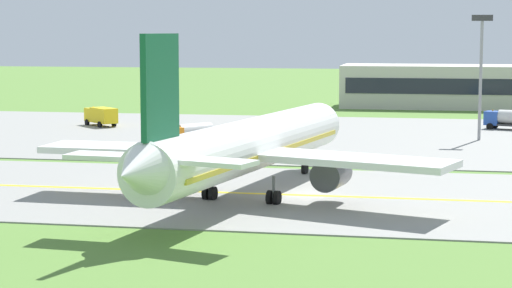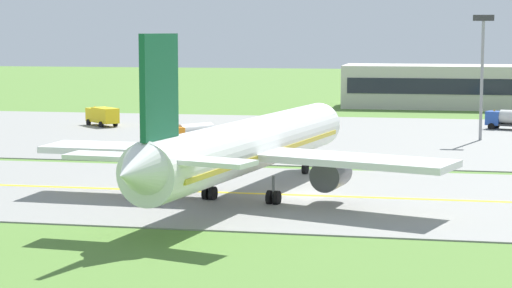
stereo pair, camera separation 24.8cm
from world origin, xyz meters
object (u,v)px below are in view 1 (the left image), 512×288
object	(u,v)px
airplane_lead	(249,146)
service_truck_catering	(508,118)
service_truck_fuel	(188,134)
apron_light_mast	(481,61)
service_truck_baggage	(101,115)

from	to	relation	value
airplane_lead	service_truck_catering	xyz separation A→B (m)	(23.17, 56.26, -2.60)
airplane_lead	service_truck_catering	size ratio (longest dim) A/B	6.23
service_truck_fuel	airplane_lead	bearing A→B (deg)	-66.93
service_truck_catering	apron_light_mast	size ratio (longest dim) A/B	0.43
service_truck_fuel	service_truck_catering	size ratio (longest dim) A/B	0.94
service_truck_fuel	apron_light_mast	xyz separation A→B (m)	(32.00, 12.66, 7.79)
airplane_lead	service_truck_baggage	bearing A→B (deg)	121.05
airplane_lead	service_truck_fuel	bearing A→B (deg)	113.07
service_truck_baggage	apron_light_mast	bearing A→B (deg)	-8.43
service_truck_baggage	apron_light_mast	xyz separation A→B (m)	(49.43, -7.32, 7.79)
airplane_lead	service_truck_fuel	xyz separation A→B (m)	(-13.04, 30.62, -2.60)
service_truck_baggage	apron_light_mast	distance (m)	50.57
apron_light_mast	airplane_lead	bearing A→B (deg)	-113.65
airplane_lead	service_truck_baggage	world-z (taller)	airplane_lead
service_truck_baggage	service_truck_fuel	xyz separation A→B (m)	(17.43, -19.98, 0.00)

